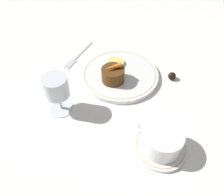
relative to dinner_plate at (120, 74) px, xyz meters
name	(u,v)px	position (x,y,z in m)	size (l,w,h in m)	color
ground_plane	(115,88)	(-0.02, 0.05, -0.01)	(3.00, 3.00, 0.00)	white
dinner_plate	(120,74)	(0.00, 0.00, 0.00)	(0.25, 0.25, 0.01)	white
saucer	(160,146)	(-0.24, 0.14, 0.00)	(0.13, 0.13, 0.01)	white
coffee_cup	(162,140)	(-0.24, 0.15, 0.03)	(0.12, 0.09, 0.06)	white
spoon	(148,136)	(-0.21, 0.14, 0.00)	(0.02, 0.11, 0.00)	silver
wine_glass	(57,89)	(0.04, 0.22, 0.07)	(0.07, 0.07, 0.12)	silver
fork	(76,57)	(0.18, 0.02, -0.01)	(0.05, 0.17, 0.01)	silver
dessert_cake	(113,75)	(0.00, 0.04, 0.03)	(0.07, 0.07, 0.04)	#563314
carrot_garnish	(113,67)	(0.00, 0.04, 0.06)	(0.04, 0.06, 0.02)	orange
pineapple_slice	(115,63)	(0.04, -0.03, 0.01)	(0.06, 0.06, 0.01)	#EFE075
chocolate_truffle	(172,76)	(-0.14, -0.10, 0.00)	(0.02, 0.02, 0.02)	black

